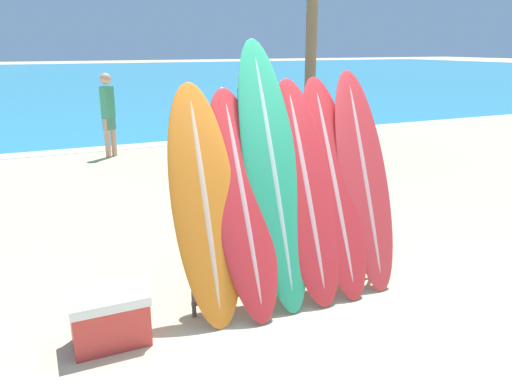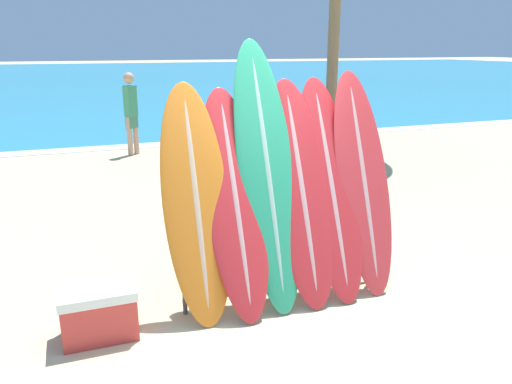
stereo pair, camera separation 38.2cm
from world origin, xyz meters
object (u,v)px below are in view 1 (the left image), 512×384
Objects in this scene: person_near_water at (272,128)px; surfboard_rack at (292,253)px; surfboard_slot_1 at (243,202)px; cooler_box at (110,319)px; surfboard_slot_2 at (273,173)px; surfboard_slot_3 at (306,190)px; person_mid_beach at (108,112)px; surfboard_slot_4 at (334,186)px; person_far_left at (244,110)px; surfboard_slot_5 at (364,179)px; surfboard_slot_0 at (205,204)px.

surfboard_rack is at bearing -104.85° from person_near_water.
surfboard_slot_1 is 3.23× the size of cooler_box.
surfboard_slot_1 is 0.39m from surfboard_slot_2.
surfboard_slot_3 is 4.40m from person_near_water.
surfboard_slot_3 reaches higher than surfboard_rack.
surfboard_slot_4 is at bearing 61.35° from person_mid_beach.
person_mid_beach reaches higher than surfboard_rack.
surfboard_slot_3 is at bearing -177.54° from surfboard_slot_4.
surfboard_slot_2 is 1.35× the size of person_mid_beach.
surfboard_rack is at bearing -159.69° from surfboard_slot_3.
person_far_left is at bearing 69.03° from surfboard_slot_2.
surfboard_slot_1 is at bearing -179.13° from surfboard_slot_5.
surfboard_slot_1 is at bearing -0.28° from surfboard_slot_0.
surfboard_rack is 1.12× the size of person_mid_beach.
surfboard_slot_2 is at bearing 8.78° from cooler_box.
cooler_box is at bearing -171.22° from surfboard_slot_2.
surfboard_slot_3 reaches higher than surfboard_slot_1.
surfboard_slot_2 is (0.33, 0.07, 0.21)m from surfboard_slot_1.
surfboard_slot_3 is 2.02m from cooler_box.
surfboard_slot_3 is at bearing 0.83° from surfboard_slot_1.
surfboard_slot_1 is 0.94× the size of surfboard_slot_5.
surfboard_slot_2 is 1.15× the size of surfboard_slot_5.
surfboard_slot_2 is 1.47× the size of person_near_water.
surfboard_slot_4 reaches higher than surfboard_rack.
person_near_water is at bearing 67.72° from surfboard_slot_3.
surfboard_slot_1 is 0.97× the size of surfboard_slot_3.
surfboard_rack is 0.72m from surfboard_slot_1.
surfboard_slot_0 is at bearing 11.05° from cooler_box.
person_far_left is at bearing 70.49° from surfboard_rack.
cooler_box is (-1.13, -7.14, -0.74)m from person_mid_beach.
surfboard_slot_5 is 6.66m from person_far_left.
surfboard_slot_5 is at bearing 0.63° from surfboard_slot_0.
person_far_left is (2.88, -0.46, -0.06)m from person_mid_beach.
person_near_water is (1.01, 4.06, -0.15)m from surfboard_slot_5.
surfboard_slot_2 reaches higher than cooler_box.
surfboard_slot_3 is 6.85m from person_far_left.
person_far_left is 2.71× the size of cooler_box.
person_near_water is (1.98, 4.01, -0.30)m from surfboard_slot_2.
person_near_water is 3.75m from person_mid_beach.
person_near_water is at bearing -106.73° from person_far_left.
surfboard_slot_1 is 0.82× the size of surfboard_slot_2.
surfboard_slot_5 reaches higher than person_near_water.
surfboard_slot_5 reaches higher than surfboard_rack.
surfboard_slot_0 is 1.18m from cooler_box.
surfboard_slot_2 is (0.67, 0.07, 0.18)m from surfboard_slot_0.
surfboard_slot_2 is (-0.14, 0.12, 0.75)m from surfboard_rack.
surfboard_slot_5 is (1.64, 0.02, 0.03)m from surfboard_slot_0.
surfboard_slot_5 is 4.19m from person_near_water.
person_mid_beach is at bearing 81.03° from cooler_box.
surfboard_slot_3 reaches higher than person_near_water.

